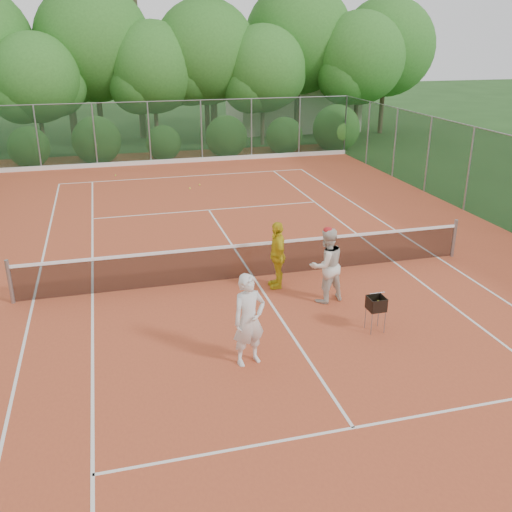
{
  "coord_description": "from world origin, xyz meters",
  "views": [
    {
      "loc": [
        -3.51,
        -13.36,
        6.0
      ],
      "look_at": [
        -0.25,
        -1.2,
        1.1
      ],
      "focal_mm": 40.0,
      "sensor_mm": 36.0,
      "label": 1
    }
  ],
  "objects_px": {
    "player_white": "(249,320)",
    "player_yellow": "(277,255)",
    "player_center_grp": "(326,265)",
    "ball_hopper": "(376,304)"
  },
  "relations": [
    {
      "from": "player_white",
      "to": "player_yellow",
      "type": "distance_m",
      "value": 3.67
    },
    {
      "from": "player_center_grp",
      "to": "player_yellow",
      "type": "xyz_separation_m",
      "value": [
        -0.87,
        1.09,
        -0.06
      ]
    },
    {
      "from": "player_center_grp",
      "to": "player_yellow",
      "type": "relative_size",
      "value": 1.08
    },
    {
      "from": "player_yellow",
      "to": "player_center_grp",
      "type": "bearing_deg",
      "value": 43.68
    },
    {
      "from": "player_yellow",
      "to": "player_white",
      "type": "bearing_deg",
      "value": -20.49
    },
    {
      "from": "player_center_grp",
      "to": "ball_hopper",
      "type": "distance_m",
      "value": 1.77
    },
    {
      "from": "player_yellow",
      "to": "ball_hopper",
      "type": "bearing_deg",
      "value": 31.17
    },
    {
      "from": "player_white",
      "to": "player_center_grp",
      "type": "xyz_separation_m",
      "value": [
        2.45,
        2.22,
        -0.01
      ]
    },
    {
      "from": "player_white",
      "to": "player_yellow",
      "type": "height_order",
      "value": "player_white"
    },
    {
      "from": "player_center_grp",
      "to": "ball_hopper",
      "type": "relative_size",
      "value": 2.36
    }
  ]
}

